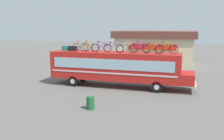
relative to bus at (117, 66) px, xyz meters
The scene contains 14 objects.
ground_plane 1.82m from the bus, behind, with size 120.00×120.00×0.00m, color #605E59.
bus is the anchor object (origin of this frame).
luggage_bag_1 5.08m from the bus, behind, with size 0.53×0.49×0.44m, color #1E7F66.
luggage_bag_2 4.38m from the bus, behind, with size 0.73×0.36×0.44m, color black.
rooftop_bicycle_1 3.82m from the bus, behind, with size 1.71×0.44×0.91m.
rooftop_bicycle_2 2.94m from the bus, behind, with size 1.74×0.44×0.94m.
rooftop_bicycle_3 2.11m from the bus, 168.67° to the right, with size 1.80×0.44×0.94m.
rooftop_bicycle_4 1.64m from the bus, 125.63° to the right, with size 1.73×0.44×0.88m.
rooftop_bicycle_5 1.90m from the bus, 20.74° to the right, with size 1.76×0.44×0.91m.
rooftop_bicycle_6 2.62m from the bus, 11.20° to the left, with size 1.73×0.44×0.98m.
rooftop_bicycle_7 3.49m from the bus, ahead, with size 1.62×0.44×0.86m.
rooftop_bicycle_8 4.54m from the bus, ahead, with size 1.81×0.44×0.97m.
roadside_building 14.37m from the bus, 83.91° to the left, with size 10.83×7.47×4.62m.
trash_bin 6.55m from the bus, 89.03° to the right, with size 0.52×0.52×0.82m, color #1E592D.
Camera 1 is at (6.11, -20.48, 5.22)m, focal length 39.67 mm.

